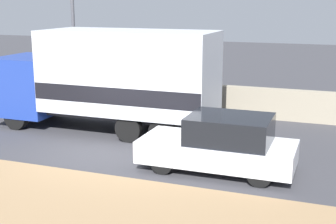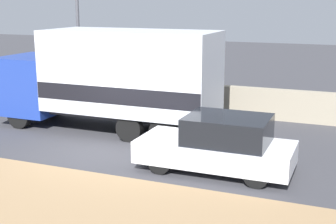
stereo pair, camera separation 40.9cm
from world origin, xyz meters
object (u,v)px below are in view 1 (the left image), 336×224
object	(u,v)px
street_lamp	(72,3)
car_hatchback	(221,144)
box_truck	(111,78)
pedestrian	(48,85)

from	to	relation	value
street_lamp	car_hatchback	world-z (taller)	street_lamp
street_lamp	car_hatchback	bearing A→B (deg)	-34.54
street_lamp	car_hatchback	size ratio (longest dim) A/B	1.85
box_truck	pedestrian	xyz separation A→B (m)	(-4.55, 2.81, -0.99)
car_hatchback	pedestrian	distance (m)	10.63
car_hatchback	box_truck	bearing A→B (deg)	-29.45
street_lamp	pedestrian	size ratio (longest dim) A/B	4.53
street_lamp	box_truck	xyz separation A→B (m)	(3.07, -2.68, -2.53)
street_lamp	pedestrian	distance (m)	3.82
street_lamp	car_hatchback	xyz separation A→B (m)	(7.67, -5.28, -3.65)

